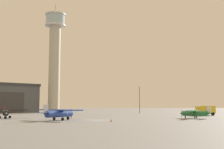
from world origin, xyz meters
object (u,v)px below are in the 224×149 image
(truck_box_yellow, at_px, (206,110))
(light_post_west, at_px, (139,97))
(airplane_blue, at_px, (59,113))
(control_tower, at_px, (55,54))
(traffic_cone_near_left, at_px, (111,120))
(airplane_green, at_px, (195,113))
(airplane_black, at_px, (5,112))

(truck_box_yellow, height_order, light_post_west, light_post_west)
(airplane_blue, bearing_deg, control_tower, 47.06)
(airplane_blue, xyz_separation_m, traffic_cone_near_left, (10.20, -4.82, -1.17))
(airplane_blue, relative_size, traffic_cone_near_left, 14.89)
(airplane_blue, height_order, light_post_west, light_post_west)
(airplane_green, distance_m, light_post_west, 37.54)
(airplane_black, distance_m, truck_box_yellow, 54.15)
(airplane_black, distance_m, light_post_west, 50.05)
(airplane_green, bearing_deg, control_tower, -21.21)
(airplane_blue, relative_size, airplane_black, 0.95)
(airplane_green, relative_size, truck_box_yellow, 1.38)
(control_tower, xyz_separation_m, light_post_west, (32.35, -14.91, -17.94))
(truck_box_yellow, relative_size, light_post_west, 0.61)
(airplane_green, bearing_deg, truck_box_yellow, -87.62)
(airplane_blue, xyz_separation_m, airplane_black, (-13.27, 9.12, -0.10))
(control_tower, distance_m, truck_box_yellow, 63.77)
(airplane_black, height_order, traffic_cone_near_left, airplane_black)
(control_tower, distance_m, airplane_black, 53.85)
(control_tower, distance_m, traffic_cone_near_left, 69.68)
(airplane_green, bearing_deg, airplane_blue, 43.45)
(airplane_black, distance_m, traffic_cone_near_left, 27.32)
(airplane_green, distance_m, traffic_cone_near_left, 22.89)
(light_post_west, bearing_deg, truck_box_yellow, -52.14)
(truck_box_yellow, bearing_deg, traffic_cone_near_left, 17.83)
(control_tower, xyz_separation_m, traffic_cone_near_left, (19.23, -62.72, -23.48))
(control_tower, distance_m, airplane_green, 68.55)
(airplane_blue, relative_size, truck_box_yellow, 1.53)
(traffic_cone_near_left, bearing_deg, airplane_blue, 154.69)
(control_tower, distance_m, light_post_west, 39.88)
(airplane_black, xyz_separation_m, traffic_cone_near_left, (23.47, -13.94, -1.06))
(traffic_cone_near_left, bearing_deg, airplane_black, 149.29)
(airplane_green, relative_size, traffic_cone_near_left, 13.50)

